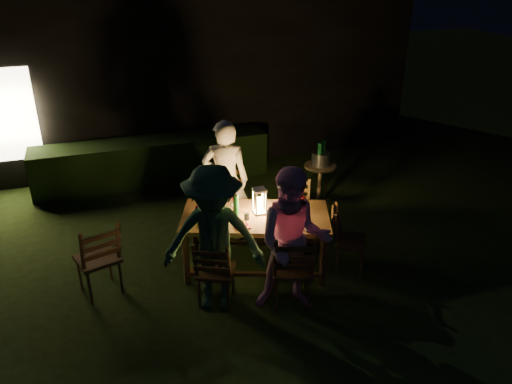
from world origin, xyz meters
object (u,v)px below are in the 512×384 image
object	(u,v)px
lantern	(259,203)
bottle_bucket_a	(319,157)
dining_table	(255,220)
bottle_bucket_b	(323,155)
chair_near_left	(216,282)
person_opp_left	(214,240)
chair_end	(348,250)
person_house_side	(225,181)
bottle_table	(236,205)
chair_near_right	(292,281)
chair_far_left	(226,218)
chair_spare	(100,271)
person_opp_right	(293,242)
chair_far_right	(294,222)
ice_bucket	(321,159)
side_table	(320,170)

from	to	relation	value
lantern	bottle_bucket_a	bearing A→B (deg)	42.75
bottle_bucket_a	dining_table	bearing A→B (deg)	-137.84
lantern	bottle_bucket_b	world-z (taller)	lantern
dining_table	chair_near_left	distance (m)	0.99
chair_near_left	lantern	xyz separation A→B (m)	(0.75, 0.60, 0.66)
person_opp_left	chair_near_left	bearing A→B (deg)	92.39
chair_near_left	person_opp_left	size ratio (longest dim) A/B	0.53
dining_table	chair_end	distance (m)	1.30
person_house_side	bottle_table	world-z (taller)	person_house_side
chair_near_right	chair_end	bearing A→B (deg)	42.05
chair_far_left	bottle_table	bearing A→B (deg)	110.64
person_opp_left	bottle_bucket_b	size ratio (longest dim) A/B	5.62
chair_spare	person_house_side	bearing A→B (deg)	7.66
bottle_bucket_b	person_opp_left	bearing A→B (deg)	-138.28
person_house_side	bottle_bucket_b	xyz separation A→B (m)	(1.80, 0.57, -0.04)
chair_far_left	person_opp_right	size ratio (longest dim) A/B	0.60
chair_far_right	person_opp_left	world-z (taller)	person_opp_left
chair_near_right	lantern	xyz separation A→B (m)	(-0.09, 0.91, 0.62)
chair_near_right	bottle_bucket_a	world-z (taller)	chair_near_right
chair_near_left	ice_bucket	distance (m)	3.11
person_house_side	side_table	world-z (taller)	person_house_side
chair_near_left	person_opp_right	distance (m)	1.08
person_opp_right	person_opp_left	size ratio (longest dim) A/B	0.98
chair_far_left	person_house_side	distance (m)	0.58
person_house_side	person_opp_right	world-z (taller)	person_house_side
chair_end	person_opp_right	distance (m)	1.29
person_opp_left	person_opp_right	bearing A→B (deg)	0.00
bottle_bucket_b	bottle_bucket_a	bearing A→B (deg)	-141.34
chair_far_right	person_opp_left	size ratio (longest dim) A/B	0.51
chair_near_right	person_house_side	xyz separation A→B (m)	(-0.30, 1.80, 0.58)
chair_near_right	person_opp_right	distance (m)	0.57
side_table	lantern	bearing A→B (deg)	-137.37
lantern	chair_near_right	bearing A→B (deg)	-84.10
chair_spare	bottle_bucket_a	xyz separation A→B (m)	(3.55, 1.35, 0.54)
chair_near_left	ice_bucket	world-z (taller)	chair_near_left
dining_table	person_opp_left	distance (m)	0.96
bottle_table	chair_spare	bearing A→B (deg)	-179.44
person_house_side	ice_bucket	xyz separation A→B (m)	(1.75, 0.53, -0.09)
lantern	bottle_bucket_a	world-z (taller)	lantern
chair_near_right	bottle_bucket_a	bearing A→B (deg)	75.90
ice_bucket	bottle_bucket_b	distance (m)	0.08
dining_table	bottle_bucket_b	size ratio (longest dim) A/B	6.53
chair_far_right	bottle_bucket_b	bearing A→B (deg)	-106.02
chair_far_left	person_opp_left	size ratio (longest dim) A/B	0.59
side_table	bottle_bucket_a	distance (m)	0.25
chair_near_right	chair_spare	distance (m)	2.34
chair_near_left	person_opp_right	bearing A→B (deg)	2.97
chair_spare	bottle_bucket_b	xyz separation A→B (m)	(3.65, 1.43, 0.54)
dining_table	bottle_bucket_a	size ratio (longest dim) A/B	6.53
person_house_side	bottle_bucket_b	size ratio (longest dim) A/B	5.62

